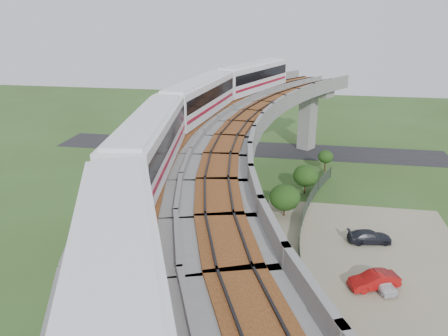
{
  "coord_description": "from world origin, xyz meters",
  "views": [
    {
      "loc": [
        7.83,
        -34.72,
        20.24
      ],
      "look_at": [
        1.7,
        0.1,
        7.5
      ],
      "focal_mm": 35.0,
      "sensor_mm": 36.0,
      "label": 1
    }
  ],
  "objects_px": {
    "car_dark": "(370,237)",
    "metro_train": "(203,118)",
    "car_white": "(381,281)",
    "car_red": "(374,280)"
  },
  "relations": [
    {
      "from": "metro_train",
      "to": "car_dark",
      "type": "height_order",
      "value": "metro_train"
    },
    {
      "from": "metro_train",
      "to": "car_red",
      "type": "bearing_deg",
      "value": -10.64
    },
    {
      "from": "metro_train",
      "to": "car_dark",
      "type": "xyz_separation_m",
      "value": [
        14.51,
        4.65,
        -11.69
      ]
    },
    {
      "from": "car_dark",
      "to": "metro_train",
      "type": "bearing_deg",
      "value": 97.65
    },
    {
      "from": "metro_train",
      "to": "car_red",
      "type": "distance_m",
      "value": 18.29
    },
    {
      "from": "metro_train",
      "to": "car_dark",
      "type": "distance_m",
      "value": 19.2
    },
    {
      "from": "metro_train",
      "to": "car_red",
      "type": "xyz_separation_m",
      "value": [
        13.88,
        -2.61,
        -11.61
      ]
    },
    {
      "from": "car_white",
      "to": "car_dark",
      "type": "distance_m",
      "value": 7.15
    },
    {
      "from": "metro_train",
      "to": "car_red",
      "type": "height_order",
      "value": "metro_train"
    },
    {
      "from": "car_red",
      "to": "car_white",
      "type": "bearing_deg",
      "value": 78.08
    }
  ]
}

